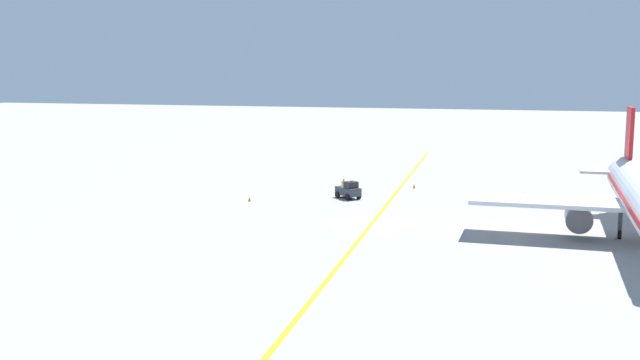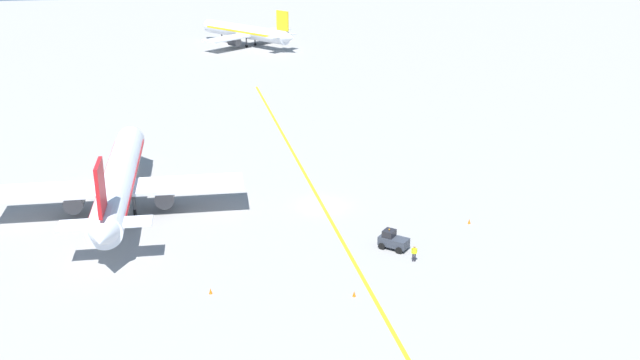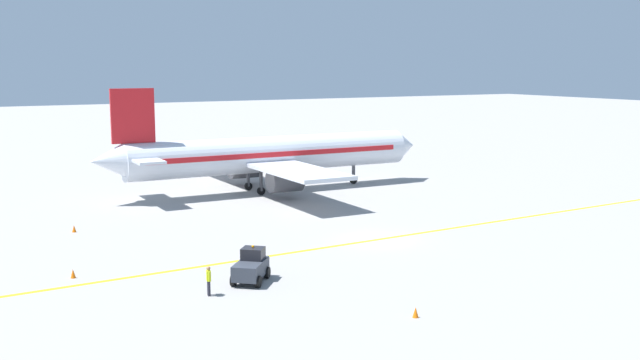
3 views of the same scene
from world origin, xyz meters
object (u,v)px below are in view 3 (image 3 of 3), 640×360
Objects in this scene: airplane_at_gate at (268,155)px; traffic_cone_by_wingtip at (73,274)px; baggage_tug_dark at (251,267)px; traffic_cone_near_nose at (74,229)px; ground_crew_worker at (209,280)px; traffic_cone_mid_apron at (416,312)px.

traffic_cone_by_wingtip is (22.50, -23.63, -3.43)m from airplane_at_gate.
traffic_cone_near_nose is at bearing -160.81° from baggage_tug_dark.
baggage_tug_dark is at bearing 113.21° from ground_crew_worker.
traffic_cone_near_nose is 30.81m from traffic_cone_mid_apron.
airplane_at_gate is at bearing 114.64° from traffic_cone_near_nose.
baggage_tug_dark is 19.86m from traffic_cone_near_nose.
traffic_cone_by_wingtip is at bearing -138.87° from traffic_cone_mid_apron.
baggage_tug_dark reaches higher than traffic_cone_near_nose.
traffic_cone_by_wingtip is (-5.91, -9.10, -0.63)m from baggage_tug_dark.
baggage_tug_dark is 5.92× the size of traffic_cone_by_wingtip.
airplane_at_gate is at bearing 133.60° from traffic_cone_by_wingtip.
baggage_tug_dark is 3.45m from ground_crew_worker.
baggage_tug_dark reaches higher than traffic_cone_by_wingtip.
traffic_cone_by_wingtip is (-7.27, -5.93, -0.63)m from ground_crew_worker.
airplane_at_gate is at bearing 152.91° from baggage_tug_dark.
airplane_at_gate is 64.42× the size of traffic_cone_mid_apron.
baggage_tug_dark is 1.94× the size of ground_crew_worker.
ground_crew_worker is 3.05× the size of traffic_cone_mid_apron.
baggage_tug_dark is 10.87m from traffic_cone_by_wingtip.
traffic_cone_mid_apron is (28.68, 11.26, 0.00)m from traffic_cone_near_nose.
ground_crew_worker is (1.36, -3.17, 0.01)m from baggage_tug_dark.
airplane_at_gate is 23.41m from traffic_cone_near_nose.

